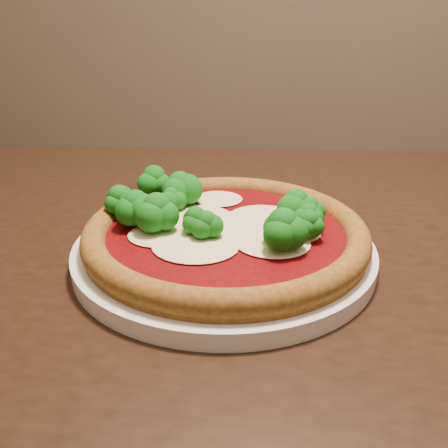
# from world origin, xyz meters

# --- Properties ---
(dining_table) EXTENTS (1.31, 0.87, 0.75)m
(dining_table) POSITION_xyz_m (-0.23, -0.10, 0.65)
(dining_table) COLOR black
(dining_table) RESTS_ON floor
(plate) EXTENTS (0.32, 0.32, 0.02)m
(plate) POSITION_xyz_m (-0.31, -0.16, 0.76)
(plate) COLOR silver
(plate) RESTS_ON dining_table
(pizza) EXTENTS (0.30, 0.30, 0.06)m
(pizza) POSITION_xyz_m (-0.31, -0.16, 0.78)
(pizza) COLOR brown
(pizza) RESTS_ON plate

